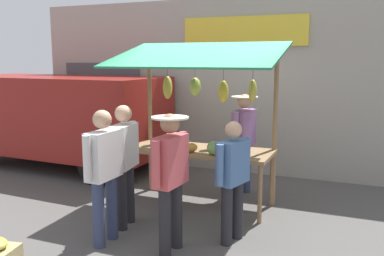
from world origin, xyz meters
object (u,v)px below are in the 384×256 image
at_px(shopper_in_striped_shirt, 233,174).
at_px(shopper_with_shopping_bag, 170,172).
at_px(shopper_with_ponytail, 104,167).
at_px(parked_van, 54,113).
at_px(vendor_with_sunhat, 244,136).
at_px(market_stall, 200,106).
at_px(shopper_in_grey_tee, 124,157).

distance_m(shopper_in_striped_shirt, shopper_with_shopping_bag, 0.80).
xyz_separation_m(shopper_in_striped_shirt, shopper_with_ponytail, (1.42, 0.63, 0.10)).
height_order(shopper_with_shopping_bag, shopper_with_ponytail, shopper_with_ponytail).
bearing_deg(parked_van, shopper_with_ponytail, 139.95).
bearing_deg(shopper_with_shopping_bag, shopper_in_striped_shirt, -42.01).
relative_size(vendor_with_sunhat, shopper_in_striped_shirt, 1.11).
height_order(market_stall, shopper_in_striped_shirt, market_stall).
relative_size(market_stall, shopper_with_shopping_bag, 1.53).
bearing_deg(vendor_with_sunhat, parked_van, -85.61).
distance_m(market_stall, shopper_with_ponytail, 1.91).
bearing_deg(shopper_in_grey_tee, market_stall, -36.03).
bearing_deg(shopper_with_ponytail, vendor_with_sunhat, -21.45).
height_order(shopper_with_shopping_bag, parked_van, parked_van).
relative_size(vendor_with_sunhat, shopper_with_shopping_bag, 1.02).
bearing_deg(parked_van, vendor_with_sunhat, 176.77).
relative_size(market_stall, parked_van, 0.56).
bearing_deg(shopper_in_grey_tee, shopper_in_striped_shirt, -95.43).
distance_m(shopper_with_shopping_bag, parked_van, 4.87).
bearing_deg(shopper_with_shopping_bag, shopper_in_grey_tee, 67.16).
xyz_separation_m(market_stall, vendor_with_sunhat, (-0.48, -0.74, -0.55)).
relative_size(vendor_with_sunhat, parked_van, 0.37).
xyz_separation_m(shopper_in_striped_shirt, parked_van, (4.58, -2.23, 0.27)).
distance_m(vendor_with_sunhat, shopper_with_ponytail, 2.68).
bearing_deg(shopper_in_striped_shirt, vendor_with_sunhat, 26.55).
height_order(shopper_in_striped_shirt, parked_van, parked_van).
bearing_deg(shopper_in_grey_tee, shopper_with_ponytail, 177.06).
height_order(shopper_with_ponytail, parked_van, parked_van).
xyz_separation_m(market_stall, shopper_with_ponytail, (0.56, 1.72, -0.59)).
bearing_deg(shopper_in_grey_tee, shopper_with_shopping_bag, -125.92).
relative_size(shopper_in_grey_tee, shopper_with_ponytail, 1.00).
distance_m(shopper_in_grey_tee, shopper_with_ponytail, 0.55).
relative_size(shopper_with_shopping_bag, parked_van, 0.37).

